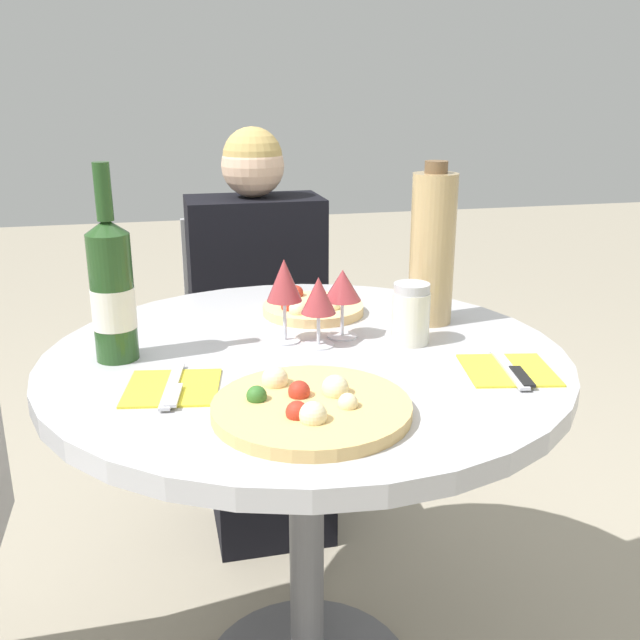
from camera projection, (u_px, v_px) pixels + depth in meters
The scene contains 13 objects.
dining_table at pixel (306, 418), 1.38m from camera, with size 0.98×0.98×0.77m.
chair_behind_diner at pixel (255, 364), 2.25m from camera, with size 0.40×0.40×0.86m.
seated_diner at pixel (262, 354), 2.08m from camera, with size 0.39×0.45×1.15m.
pizza_large at pixel (310, 406), 1.07m from camera, with size 0.30×0.30×0.05m.
pizza_small_far at pixel (311, 307), 1.56m from camera, with size 0.22×0.22×0.05m.
wine_bottle at pixel (112, 291), 1.26m from camera, with size 0.08×0.08×0.35m.
tall_carafe at pixel (432, 248), 1.46m from camera, with size 0.09×0.09×0.33m.
sugar_shaker at pixel (411, 314), 1.36m from camera, with size 0.07×0.07×0.12m.
wine_glass_center at pixel (319, 297), 1.34m from camera, with size 0.07×0.07×0.14m.
wine_glass_back_right at pixel (343, 287), 1.38m from camera, with size 0.07×0.07×0.14m.
wine_glass_back_left at pixel (284, 282), 1.35m from camera, with size 0.07×0.07×0.16m.
place_setting_left at pixel (172, 388), 1.16m from camera, with size 0.17×0.19×0.01m.
place_setting_right at pixel (509, 370), 1.24m from camera, with size 0.18×0.19×0.01m.
Camera 1 is at (-0.26, -1.23, 1.24)m, focal length 40.00 mm.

